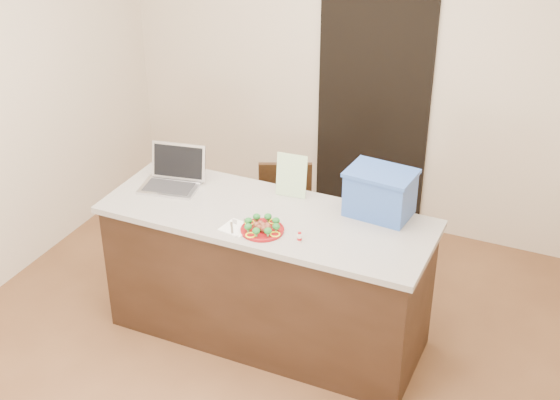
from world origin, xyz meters
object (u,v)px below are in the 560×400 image
at_px(laptop, 174,175).
at_px(blue_box, 380,193).
at_px(yogurt_bottle, 300,238).
at_px(chair, 280,215).
at_px(island, 267,276).
at_px(napkin, 236,228).
at_px(plate, 262,230).

xyz_separation_m(laptop, blue_box, (1.34, 0.19, 0.08)).
bearing_deg(laptop, yogurt_bottle, -27.55).
distance_m(blue_box, chair, 1.11).
bearing_deg(laptop, chair, 39.95).
bearing_deg(laptop, island, -18.70).
distance_m(island, napkin, 0.52).
bearing_deg(yogurt_bottle, laptop, 163.22).
relative_size(plate, yogurt_bottle, 4.22).
relative_size(laptop, blue_box, 0.96).
relative_size(napkin, laptop, 0.40).
bearing_deg(napkin, chair, 98.31).
distance_m(plate, napkin, 0.16).
distance_m(napkin, yogurt_bottle, 0.40).
distance_m(yogurt_bottle, chair, 1.15).
relative_size(plate, laptop, 0.64).
bearing_deg(yogurt_bottle, napkin, -177.27).
height_order(island, yogurt_bottle, yogurt_bottle).
bearing_deg(yogurt_bottle, chair, 120.54).
xyz_separation_m(island, plate, (0.06, -0.19, 0.47)).
distance_m(laptop, blue_box, 1.35).
xyz_separation_m(island, laptop, (-0.71, 0.10, 0.53)).
relative_size(laptop, chair, 0.47).
bearing_deg(island, blue_box, 24.54).
relative_size(yogurt_bottle, blue_box, 0.14).
height_order(island, blue_box, blue_box).
height_order(napkin, chair, napkin).
height_order(plate, yogurt_bottle, yogurt_bottle).
bearing_deg(napkin, plate, 12.61).
bearing_deg(plate, blue_box, 40.44).
height_order(plate, chair, plate).
relative_size(island, yogurt_bottle, 33.63).
relative_size(plate, blue_box, 0.61).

